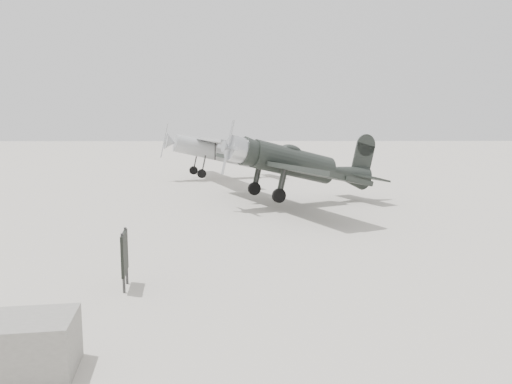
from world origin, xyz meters
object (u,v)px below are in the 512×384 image
equipment_block (14,347)px  highwing_monoplane (219,149)px  lowwing_monoplane (299,164)px  sign_board (124,254)px

equipment_block → highwing_monoplane: bearing=86.7°
lowwing_monoplane → sign_board: bearing=-138.9°
lowwing_monoplane → equipment_block: 17.07m
lowwing_monoplane → sign_board: size_ratio=7.75×
highwing_monoplane → sign_board: bearing=-112.0°
lowwing_monoplane → highwing_monoplane: (-4.44, 10.71, 0.15)m
highwing_monoplane → equipment_block: size_ratio=6.27×
highwing_monoplane → equipment_block: (-1.55, -26.64, -1.61)m
lowwing_monoplane → equipment_block: size_ratio=5.95×
sign_board → lowwing_monoplane: bearing=58.3°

